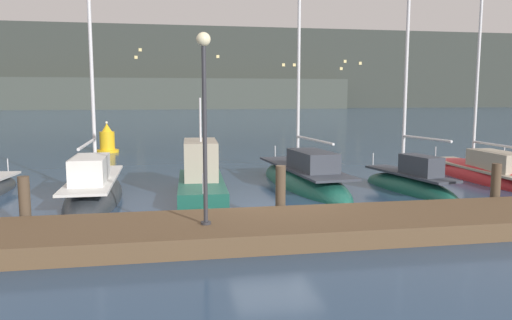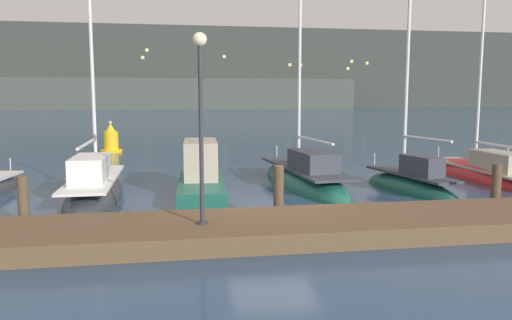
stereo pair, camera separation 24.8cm
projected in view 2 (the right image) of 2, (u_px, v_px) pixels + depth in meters
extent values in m
plane|color=navy|center=(274.00, 214.00, 14.50)|extent=(400.00, 400.00, 0.00)
cube|color=brown|center=(293.00, 227.00, 12.22)|extent=(34.57, 2.80, 0.45)
cylinder|color=#4C3D2D|center=(24.00, 203.00, 12.68)|extent=(0.28, 0.28, 1.41)
cylinder|color=#4C3D2D|center=(279.00, 193.00, 13.77)|extent=(0.28, 0.28, 1.52)
cylinder|color=#4C3D2D|center=(496.00, 187.00, 14.87)|extent=(0.28, 0.28, 1.41)
cylinder|color=silver|center=(10.00, 164.00, 19.57)|extent=(0.04, 0.04, 0.50)
ellipsoid|color=#2D3338|center=(95.00, 199.00, 16.65)|extent=(1.73, 6.83, 1.35)
cube|color=silver|center=(94.00, 178.00, 16.56)|extent=(1.45, 5.73, 0.08)
cube|color=silver|center=(90.00, 169.00, 15.70)|extent=(1.03, 2.19, 0.80)
cylinder|color=silver|center=(91.00, 39.00, 16.51)|extent=(0.12, 0.12, 9.19)
cylinder|color=silver|center=(87.00, 144.00, 15.28)|extent=(0.11, 3.37, 0.09)
cylinder|color=silver|center=(106.00, 159.00, 19.59)|extent=(0.04, 0.04, 0.50)
ellipsoid|color=#195647|center=(201.00, 197.00, 16.93)|extent=(1.91, 5.72, 1.13)
cube|color=#195647|center=(201.00, 189.00, 16.89)|extent=(1.75, 5.15, 0.60)
cube|color=#A39984|center=(201.00, 159.00, 17.32)|extent=(1.23, 2.54, 1.29)
cube|color=black|center=(200.00, 150.00, 18.41)|extent=(0.99, 0.30, 0.58)
cylinder|color=silver|center=(200.00, 120.00, 16.70)|extent=(0.07, 0.07, 1.47)
cylinder|color=silver|center=(202.00, 183.00, 14.47)|extent=(0.04, 0.04, 0.60)
ellipsoid|color=#195647|center=(304.00, 185.00, 19.19)|extent=(2.59, 7.87, 1.53)
cube|color=#333842|center=(304.00, 168.00, 19.10)|extent=(2.17, 6.61, 0.08)
cube|color=#333842|center=(313.00, 161.00, 18.17)|extent=(1.36, 2.56, 0.69)
cylinder|color=silver|center=(300.00, 30.00, 19.03)|extent=(0.12, 0.12, 10.47)
cylinder|color=silver|center=(314.00, 140.00, 17.94)|extent=(0.39, 3.36, 0.09)
cylinder|color=silver|center=(277.00, 151.00, 22.48)|extent=(0.04, 0.04, 0.50)
ellipsoid|color=#195647|center=(410.00, 191.00, 17.99)|extent=(2.06, 5.15, 1.14)
cube|color=#333842|center=(410.00, 174.00, 17.91)|extent=(1.73, 4.33, 0.08)
cube|color=#333842|center=(422.00, 166.00, 17.30)|extent=(0.99, 1.71, 0.68)
cylinder|color=silver|center=(407.00, 76.00, 17.84)|extent=(0.12, 0.12, 6.97)
cylinder|color=silver|center=(427.00, 139.00, 16.97)|extent=(0.52, 2.42, 0.09)
cylinder|color=silver|center=(374.00, 159.00, 20.03)|extent=(0.04, 0.04, 0.50)
ellipsoid|color=red|center=(484.00, 179.00, 20.56)|extent=(1.91, 8.01, 1.46)
cube|color=#A39984|center=(484.00, 168.00, 20.50)|extent=(1.60, 6.73, 0.08)
cube|color=#A39984|center=(500.00, 161.00, 19.51)|extent=(1.12, 2.57, 0.73)
cylinder|color=silver|center=(483.00, 33.00, 20.43)|extent=(0.12, 0.12, 10.97)
cylinder|color=silver|center=(500.00, 145.00, 19.47)|extent=(0.13, 3.13, 0.09)
cylinder|color=silver|center=(439.00, 152.00, 24.07)|extent=(0.04, 0.04, 0.50)
cylinder|color=silver|center=(508.00, 152.00, 23.75)|extent=(0.04, 0.04, 0.50)
cylinder|color=gold|center=(111.00, 151.00, 30.54)|extent=(1.33, 1.33, 0.16)
cylinder|color=gold|center=(111.00, 141.00, 30.46)|extent=(0.89, 0.89, 1.10)
cone|color=gold|center=(110.00, 127.00, 30.36)|extent=(0.62, 0.62, 0.50)
sphere|color=#F9EAB7|center=(110.00, 123.00, 30.32)|extent=(0.16, 0.16, 0.16)
cylinder|color=#2D2D33|center=(202.00, 223.00, 11.64)|extent=(0.24, 0.24, 0.06)
cylinder|color=#2D2D33|center=(201.00, 136.00, 11.38)|extent=(0.10, 0.10, 4.02)
sphere|color=#F9EAB7|center=(200.00, 39.00, 11.10)|extent=(0.32, 0.32, 0.32)
cube|color=#333833|center=(181.00, 69.00, 139.77)|extent=(240.00, 16.00, 21.88)
cube|color=#3F463F|center=(77.00, 94.00, 126.50)|extent=(144.00, 10.00, 7.87)
cube|color=#F4DB8C|center=(32.00, 81.00, 126.17)|extent=(0.80, 0.10, 0.80)
cube|color=#F4DB8C|center=(134.00, 96.00, 130.81)|extent=(0.80, 0.10, 0.80)
cube|color=#F4DB8C|center=(352.00, 61.00, 139.44)|extent=(0.80, 0.10, 0.80)
cube|color=#F4DB8C|center=(367.00, 63.00, 140.25)|extent=(0.80, 0.10, 0.80)
cube|color=#F4DB8C|center=(120.00, 86.00, 129.89)|extent=(0.80, 0.10, 0.80)
cube|color=#F4DB8C|center=(224.00, 57.00, 133.41)|extent=(0.80, 0.10, 0.80)
cube|color=#F4DB8C|center=(143.00, 57.00, 129.94)|extent=(0.80, 0.10, 0.80)
cube|color=#F4DB8C|center=(290.00, 65.00, 136.65)|extent=(0.80, 0.10, 0.80)
cube|color=#F4DB8C|center=(348.00, 69.00, 139.52)|extent=(0.80, 0.10, 0.80)
cube|color=#F4DB8C|center=(301.00, 65.00, 137.16)|extent=(0.80, 0.10, 0.80)
cube|color=#F4DB8C|center=(147.00, 50.00, 129.88)|extent=(0.80, 0.10, 0.80)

